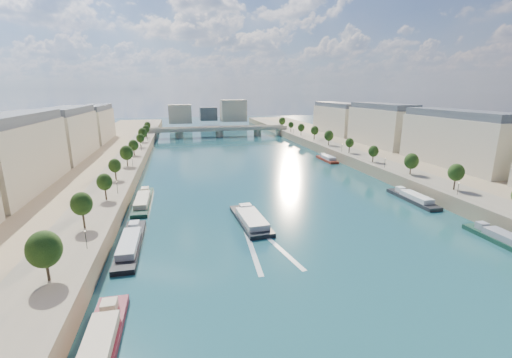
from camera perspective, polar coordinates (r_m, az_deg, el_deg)
name	(u,v)px	position (r m, az deg, el deg)	size (l,w,h in m)	color
ground	(257,177)	(150.11, 0.14, 0.26)	(700.00, 700.00, 0.00)	#0E323E
quay_left	(78,181)	(151.20, -27.52, -0.35)	(44.00, 520.00, 5.00)	#9E8460
quay_right	(402,164)	(179.48, 23.18, 2.28)	(44.00, 520.00, 5.00)	#9E8460
pave_left	(118,173)	(147.40, -22.01, 0.93)	(14.00, 520.00, 0.10)	gray
pave_right	(375,160)	(170.68, 19.16, 2.95)	(14.00, 520.00, 0.10)	gray
trees_left	(123,159)	(147.93, -21.33, 3.19)	(4.80, 268.80, 8.26)	#382B1E
trees_right	(361,146)	(177.17, 17.07, 5.31)	(4.80, 268.80, 8.26)	#382B1E
lamps_left	(126,171)	(136.47, -20.88, 1.18)	(0.36, 200.36, 4.28)	black
lamps_right	(361,153)	(172.10, 17.09, 4.13)	(0.36, 200.36, 4.28)	black
buildings_left	(47,143)	(163.77, -31.49, 5.19)	(16.00, 226.00, 23.20)	beige
buildings_right	(413,132)	(194.58, 24.68, 7.19)	(16.00, 226.00, 23.20)	beige
skyline	(213,112)	(363.69, -7.25, 11.00)	(79.00, 42.00, 22.00)	beige
bridge	(219,130)	(282.83, -6.15, 8.05)	(112.00, 12.00, 8.15)	#C1B79E
tour_barge	(251,220)	(99.74, -0.91, -6.80)	(8.59, 25.06, 3.56)	black
wake	(265,247)	(85.20, 1.45, -11.34)	(10.75, 26.03, 0.04)	silver
moored_barges_left	(123,269)	(79.36, -21.31, -13.84)	(5.00, 127.14, 3.60)	black
moored_barges_right	(430,207)	(124.13, 27.04, -4.10)	(5.00, 156.73, 3.60)	black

